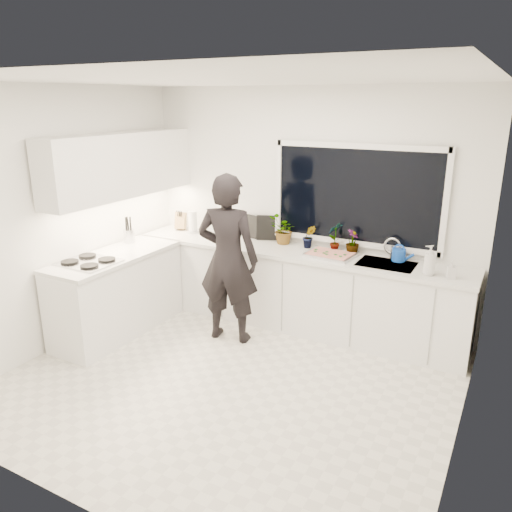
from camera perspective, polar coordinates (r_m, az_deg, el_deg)
The scene contains 25 objects.
floor at distance 4.86m, azimuth -3.18°, elevation -14.29°, with size 4.00×3.50×0.02m, color beige.
wall_back at distance 5.83m, azimuth 5.71°, elevation 5.52°, with size 4.00×0.02×2.70m, color white.
wall_left at distance 5.61m, azimuth -21.26°, elevation 3.93°, with size 0.02×3.50×2.70m, color white.
wall_right at distance 3.71m, azimuth 23.98°, elevation -2.94°, with size 0.02×3.50×2.70m, color white.
ceiling at distance 4.14m, azimuth -3.85°, elevation 19.68°, with size 4.00×3.50×0.02m, color white.
window at distance 5.56m, azimuth 11.37°, elevation 6.78°, with size 1.80×0.02×1.00m, color black.
base_cabinets_back at distance 5.82m, azimuth 4.25°, elevation -3.84°, with size 3.92×0.58×0.88m, color white.
base_cabinets_left at distance 5.85m, azimuth -15.53°, elevation -4.31°, with size 0.58×1.60×0.88m, color white.
countertop_back at distance 5.66m, azimuth 4.31°, elevation 0.48°, with size 3.94×0.62×0.04m, color silver.
countertop_left at distance 5.70m, azimuth -15.90°, elevation -0.02°, with size 0.62×1.60×0.04m, color silver.
upper_cabinets at distance 5.84m, azimuth -15.14°, elevation 10.00°, with size 0.34×2.10×0.70m, color white.
sink at distance 5.36m, azimuth 14.64°, elevation -1.38°, with size 0.58×0.42×0.14m, color silver.
faucet at distance 5.49m, azimuth 15.28°, elevation 0.80°, with size 0.03×0.03×0.22m, color silver.
stovetop at distance 5.48m, azimuth -18.60°, elevation -0.60°, with size 0.56×0.48×0.03m, color black.
person at distance 5.32m, azimuth -3.23°, elevation -0.37°, with size 0.67×0.44×1.84m, color black.
pizza_tray at distance 5.47m, azimuth 8.49°, elevation 0.12°, with size 0.50×0.37×0.03m, color silver.
pizza at distance 5.46m, azimuth 8.50°, elevation 0.29°, with size 0.45×0.32×0.01m, color #D4441C.
watering_can at distance 5.45m, azimuth 16.00°, elevation 0.11°, with size 0.14×0.14×0.13m, color #1345B3.
paper_towel_roll at distance 6.42m, azimuth -7.23°, elevation 3.82°, with size 0.11×0.11×0.26m, color white.
knife_block at distance 6.58m, azimuth -8.60°, elevation 3.93°, with size 0.13×0.10×0.22m, color olive.
utensil_crock at distance 6.11m, azimuth -14.29°, elevation 2.23°, with size 0.13×0.13×0.16m, color #BCBDC1.
picture_frame_large at distance 6.12m, azimuth -0.51°, elevation 3.40°, with size 0.22×0.02×0.28m, color black.
picture_frame_small at distance 6.02m, azimuth 1.26°, elevation 3.25°, with size 0.25×0.02×0.30m, color black.
herb_plants at distance 5.74m, azimuth 5.39°, elevation 2.60°, with size 1.10×0.38×0.34m.
soap_bottles at distance 5.07m, azimuth 19.70°, elevation -0.69°, with size 0.33×0.16×0.30m.
Camera 1 is at (2.20, -3.50, 2.55)m, focal length 35.00 mm.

